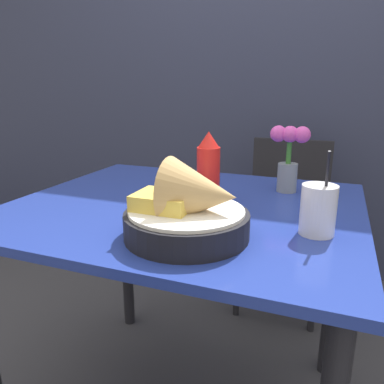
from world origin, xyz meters
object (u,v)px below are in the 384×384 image
at_px(drink_cup, 318,211).
at_px(food_basket, 191,211).
at_px(flower_vase, 289,155).
at_px(chair_far_window, 286,206).
at_px(ketchup_bottle, 208,169).

bearing_deg(drink_cup, food_basket, -154.43).
xyz_separation_m(drink_cup, flower_vase, (-0.12, 0.36, 0.07)).
relative_size(chair_far_window, ketchup_bottle, 3.92).
height_order(chair_far_window, drink_cup, drink_cup).
bearing_deg(chair_far_window, ketchup_bottle, -98.91).
bearing_deg(flower_vase, food_basket, -107.49).
xyz_separation_m(ketchup_bottle, flower_vase, (0.20, 0.22, 0.02)).
relative_size(food_basket, drink_cup, 1.42).
relative_size(chair_far_window, food_basket, 2.89).
distance_m(ketchup_bottle, drink_cup, 0.35).
distance_m(ketchup_bottle, flower_vase, 0.30).
bearing_deg(food_basket, ketchup_bottle, 100.49).
bearing_deg(food_basket, flower_vase, 72.51).
relative_size(food_basket, flower_vase, 1.34).
relative_size(food_basket, ketchup_bottle, 1.35).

